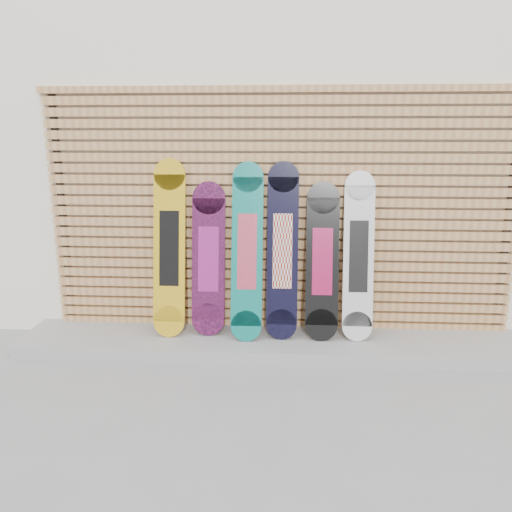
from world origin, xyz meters
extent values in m
plane|color=gray|center=(0.00, 0.00, 0.00)|extent=(80.00, 80.00, 0.00)
cube|color=white|center=(0.50, 3.50, 1.80)|extent=(12.00, 5.00, 3.60)
cube|color=gray|center=(-0.15, 0.68, 0.06)|extent=(4.60, 0.70, 0.12)
cube|color=#B27D4A|center=(-0.15, 0.97, 0.14)|extent=(4.20, 0.05, 0.08)
cube|color=#B27D4A|center=(-0.15, 0.97, 0.23)|extent=(4.20, 0.05, 0.08)
cube|color=#B27D4A|center=(-0.15, 0.97, 0.33)|extent=(4.20, 0.05, 0.07)
cube|color=#B27D4A|center=(-0.15, 0.97, 0.43)|extent=(4.20, 0.05, 0.07)
cube|color=#B27D4A|center=(-0.15, 0.97, 0.53)|extent=(4.20, 0.05, 0.07)
cube|color=#B27D4A|center=(-0.15, 0.97, 0.62)|extent=(4.20, 0.05, 0.07)
cube|color=#B27D4A|center=(-0.15, 0.97, 0.72)|extent=(4.20, 0.05, 0.07)
cube|color=#B27D4A|center=(-0.15, 0.97, 0.82)|extent=(4.20, 0.05, 0.07)
cube|color=#B27D4A|center=(-0.15, 0.97, 0.91)|extent=(4.20, 0.05, 0.07)
cube|color=#B27D4A|center=(-0.15, 0.97, 1.01)|extent=(4.20, 0.05, 0.08)
cube|color=#B27D4A|center=(-0.15, 0.97, 1.11)|extent=(4.20, 0.05, 0.08)
cube|color=#B27D4A|center=(-0.15, 0.97, 1.20)|extent=(4.20, 0.05, 0.08)
cube|color=#B27D4A|center=(-0.15, 0.97, 1.30)|extent=(4.20, 0.05, 0.08)
cube|color=#B27D4A|center=(-0.15, 0.97, 1.40)|extent=(4.20, 0.05, 0.08)
cube|color=#B27D4A|center=(-0.15, 0.97, 1.50)|extent=(4.20, 0.05, 0.08)
cube|color=#B27D4A|center=(-0.15, 0.97, 1.59)|extent=(4.20, 0.05, 0.08)
cube|color=#B27D4A|center=(-0.15, 0.97, 1.69)|extent=(4.20, 0.05, 0.08)
cube|color=#B27D4A|center=(-0.15, 0.97, 1.79)|extent=(4.20, 0.05, 0.08)
cube|color=#B27D4A|center=(-0.15, 0.97, 1.88)|extent=(4.20, 0.05, 0.08)
cube|color=#B27D4A|center=(-0.15, 0.97, 1.98)|extent=(4.20, 0.05, 0.08)
cube|color=#B27D4A|center=(-0.15, 0.97, 2.08)|extent=(4.20, 0.05, 0.08)
cube|color=#B27D4A|center=(-0.15, 0.97, 2.17)|extent=(4.20, 0.05, 0.08)
cube|color=black|center=(-2.17, 0.99, 1.12)|extent=(0.06, 0.04, 2.23)
cube|color=black|center=(1.87, 0.99, 1.12)|extent=(0.06, 0.04, 2.23)
cube|color=#B27D4A|center=(-0.15, 0.97, 2.26)|extent=(4.26, 0.07, 0.06)
cube|color=gold|center=(-1.13, 0.78, 0.90)|extent=(0.28, 0.28, 1.29)
cylinder|color=gold|center=(-1.13, 0.65, 0.26)|extent=(0.28, 0.08, 0.28)
cylinder|color=gold|center=(-1.13, 0.91, 1.54)|extent=(0.28, 0.08, 0.28)
cube|color=black|center=(-1.13, 0.78, 0.90)|extent=(0.18, 0.16, 0.66)
cube|color=black|center=(-0.78, 0.80, 0.80)|extent=(0.30, 0.22, 1.08)
cylinder|color=black|center=(-0.78, 0.70, 0.27)|extent=(0.30, 0.08, 0.30)
cylinder|color=black|center=(-0.78, 0.91, 1.34)|extent=(0.30, 0.08, 0.30)
cube|color=#921D73|center=(-0.78, 0.80, 0.80)|extent=(0.18, 0.13, 0.58)
cube|color=#0B6F66|center=(-0.43, 0.75, 0.89)|extent=(0.27, 0.32, 1.28)
cylinder|color=#0B6F66|center=(-0.43, 0.60, 0.25)|extent=(0.27, 0.08, 0.27)
cylinder|color=#0B6F66|center=(-0.43, 0.90, 1.52)|extent=(0.27, 0.08, 0.27)
cube|color=#C04458|center=(-0.43, 0.75, 0.89)|extent=(0.17, 0.18, 0.65)
cube|color=black|center=(-0.12, 0.78, 0.89)|extent=(0.27, 0.28, 1.28)
cylinder|color=black|center=(-0.12, 0.65, 0.25)|extent=(0.27, 0.08, 0.27)
cylinder|color=black|center=(-0.12, 0.91, 1.53)|extent=(0.27, 0.08, 0.27)
cube|color=white|center=(-0.12, 0.78, 0.89)|extent=(0.17, 0.15, 0.65)
cube|color=black|center=(0.23, 0.78, 0.80)|extent=(0.29, 0.27, 1.09)
cylinder|color=black|center=(0.23, 0.65, 0.26)|extent=(0.29, 0.09, 0.28)
cylinder|color=black|center=(0.23, 0.90, 1.35)|extent=(0.29, 0.09, 0.28)
cube|color=maroon|center=(0.23, 0.78, 0.80)|extent=(0.18, 0.16, 0.58)
cube|color=silver|center=(0.55, 0.79, 0.85)|extent=(0.26, 0.27, 1.21)
cylinder|color=silver|center=(0.55, 0.66, 0.25)|extent=(0.26, 0.07, 0.26)
cylinder|color=silver|center=(0.55, 0.91, 1.45)|extent=(0.26, 0.07, 0.26)
cube|color=black|center=(0.55, 0.79, 0.85)|extent=(0.16, 0.15, 0.62)
camera|label=1|loc=(-0.09, -3.49, 1.90)|focal=35.00mm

